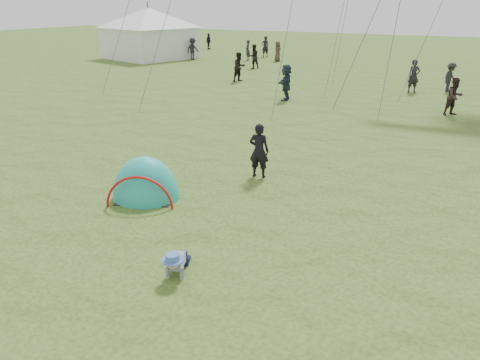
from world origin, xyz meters
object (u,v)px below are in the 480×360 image
at_px(popup_tent, 146,198).
at_px(event_marquee, 149,31).
at_px(crawling_toddler, 176,261).
at_px(standing_adult, 259,151).

bearing_deg(popup_tent, event_marquee, 104.12).
height_order(crawling_toddler, standing_adult, standing_adult).
xyz_separation_m(crawling_toddler, popup_tent, (-2.73, 2.59, -0.27)).
bearing_deg(crawling_toddler, popup_tent, 116.40).
relative_size(popup_tent, standing_adult, 1.41).
xyz_separation_m(standing_adult, event_marquee, (-21.09, 22.39, 1.47)).
distance_m(popup_tent, event_marquee, 31.70).
relative_size(crawling_toddler, event_marquee, 0.11).
relative_size(crawling_toddler, standing_adult, 0.46).
bearing_deg(crawling_toddler, event_marquee, 108.30).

